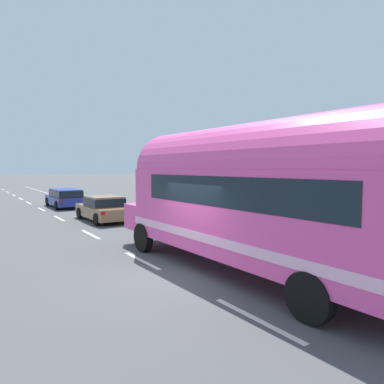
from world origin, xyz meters
name	(u,v)px	position (x,y,z in m)	size (l,w,h in m)	color
ground_plane	(175,278)	(0.00, 0.00, 0.00)	(300.00, 300.00, 0.00)	#4C4C4F
lane_markings	(102,215)	(2.55, 13.02, 0.00)	(3.76, 80.00, 0.01)	silver
painted_bus	(259,192)	(1.84, -1.23, 2.30)	(2.76, 11.41, 4.12)	#EA4C9E
car_lead	(104,208)	(1.88, 10.83, 0.73)	(2.01, 4.41, 1.37)	olive
car_second	(65,197)	(1.70, 18.72, 0.80)	(1.95, 4.58, 1.37)	navy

